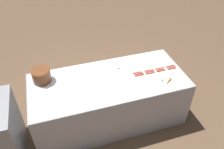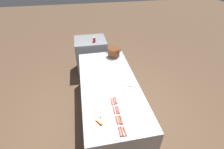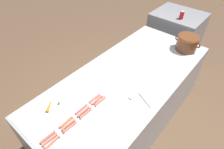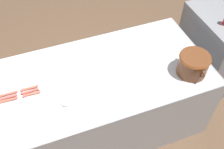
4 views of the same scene
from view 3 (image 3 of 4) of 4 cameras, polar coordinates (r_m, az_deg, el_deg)
The scene contains 19 objects.
ground_plane at distance 2.76m, azimuth 3.69°, elevation -13.45°, with size 20.00×20.00×0.00m, color brown.
griddle_counter at distance 2.43m, azimuth 4.12°, elevation -7.82°, with size 1.03×2.36×0.84m.
back_cabinet at distance 3.69m, azimuth 18.33°, elevation 10.50°, with size 0.81×0.71×0.94m, color gray.
hot_dog_0 at distance 1.72m, azimuth -19.06°, elevation -17.62°, with size 0.03×0.16×0.02m.
hot_dog_1 at distance 1.76m, azimuth -13.88°, elevation -13.94°, with size 0.03×0.16×0.02m.
hot_dog_2 at distance 1.82m, azimuth -9.35°, elevation -10.38°, with size 0.02×0.16×0.02m.
hot_dog_3 at distance 1.89m, azimuth -5.34°, elevation -7.21°, with size 0.03×0.16×0.02m.
hot_dog_4 at distance 1.70m, azimuth -18.49°, elevation -18.34°, with size 0.03×0.16×0.02m.
hot_dog_5 at distance 1.74m, azimuth -13.20°, elevation -14.68°, with size 0.03×0.16×0.02m.
hot_dog_6 at distance 1.79m, azimuth -8.76°, elevation -11.17°, with size 0.02×0.16×0.02m.
hot_dog_7 at distance 1.87m, azimuth -4.57°, elevation -7.78°, with size 0.03×0.16×0.02m.
hot_dog_8 at distance 1.68m, azimuth -17.82°, elevation -19.15°, with size 0.03×0.16×0.02m.
hot_dog_9 at distance 1.72m, azimuth -12.78°, elevation -15.35°, with size 0.03×0.16×0.02m.
hot_dog_10 at distance 1.78m, azimuth -8.04°, elevation -11.63°, with size 0.03×0.16×0.02m.
hot_dog_11 at distance 1.86m, azimuth -3.63°, elevation -8.12°, with size 0.03×0.16×0.02m.
bean_pot at distance 2.67m, azimuth 22.04°, elevation 9.14°, with size 0.35×0.28×0.20m.
serving_spoon at distance 1.90m, azimuth 7.34°, elevation -7.17°, with size 0.26×0.14×0.02m.
carrot at distance 1.92m, azimuth -18.34°, elevation -8.70°, with size 0.13×0.16×0.03m.
soda_can at distance 3.28m, azimuth 20.54°, elevation 16.65°, with size 0.07×0.07×0.12m.
Camera 3 is at (0.88, -1.31, 2.27)m, focal length 29.90 mm.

